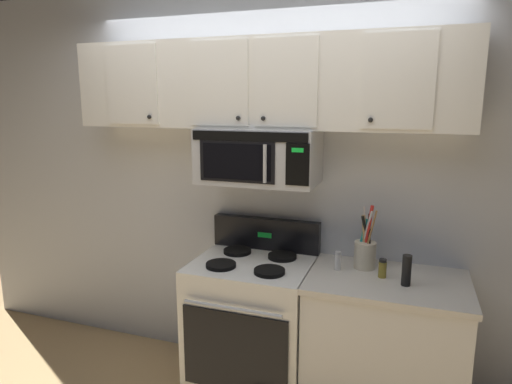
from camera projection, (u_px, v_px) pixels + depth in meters
back_wall at (270, 184)px, 3.14m from camera, size 5.20×0.10×2.70m
stove_range at (253, 323)px, 2.98m from camera, size 0.76×0.69×1.12m
over_range_microwave at (259, 156)px, 2.86m from camera, size 0.76×0.43×0.35m
upper_cabinets at (260, 84)px, 2.80m from camera, size 2.50×0.36×0.55m
counter_segment at (383, 348)px, 2.71m from camera, size 0.93×0.65×0.90m
utensil_crock_cream at (365, 251)px, 2.77m from camera, size 0.13×0.13×0.41m
salt_shaker at (338, 261)px, 2.75m from camera, size 0.04×0.04×0.12m
pepper_mill at (407, 270)px, 2.51m from camera, size 0.05×0.05×0.18m
spice_jar at (382, 268)px, 2.63m from camera, size 0.05×0.05×0.11m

